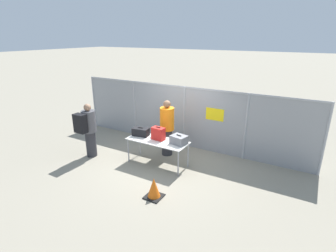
{
  "coord_description": "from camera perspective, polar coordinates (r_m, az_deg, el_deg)",
  "views": [
    {
      "loc": [
        3.84,
        -6.16,
        3.73
      ],
      "look_at": [
        -0.01,
        0.47,
        1.05
      ],
      "focal_mm": 28.0,
      "sensor_mm": 36.0,
      "label": 1
    }
  ],
  "objects": [
    {
      "name": "traveler_hooded",
      "position": [
        8.56,
        -17.03,
        -0.53
      ],
      "size": [
        0.43,
        0.67,
        1.74
      ],
      "rotation": [
        0.0,
        0.0,
        0.03
      ],
      "color": "#2D2D33",
      "rests_on": "ground_plane"
    },
    {
      "name": "suitcase_black",
      "position": [
        8.09,
        -5.95,
        -1.27
      ],
      "size": [
        0.53,
        0.35,
        0.27
      ],
      "color": "black",
      "rests_on": "inspection_table"
    },
    {
      "name": "fence_section",
      "position": [
        9.01,
        3.56,
        2.32
      ],
      "size": [
        8.53,
        0.07,
        2.11
      ],
      "color": "#9EA0A5",
      "rests_on": "ground_plane"
    },
    {
      "name": "utility_trailer",
      "position": [
        10.79,
        12.72,
        0.62
      ],
      "size": [
        3.38,
        1.97,
        0.61
      ],
      "color": "#B2B2B7",
      "rests_on": "ground_plane"
    },
    {
      "name": "suitcase_grey",
      "position": [
        7.47,
        2.37,
        -2.99
      ],
      "size": [
        0.49,
        0.43,
        0.27
      ],
      "color": "slate",
      "rests_on": "inspection_table"
    },
    {
      "name": "security_worker_near",
      "position": [
        8.33,
        -0.21,
        -0.29
      ],
      "size": [
        0.45,
        0.45,
        1.82
      ],
      "rotation": [
        0.0,
        0.0,
        3.39
      ],
      "color": "#2D2D33",
      "rests_on": "ground_plane"
    },
    {
      "name": "suitcase_red",
      "position": [
        7.73,
        -2.14,
        -1.66
      ],
      "size": [
        0.4,
        0.25,
        0.4
      ],
      "color": "red",
      "rests_on": "inspection_table"
    },
    {
      "name": "traffic_cone",
      "position": [
        6.47,
        -3.09,
        -13.44
      ],
      "size": [
        0.41,
        0.41,
        0.52
      ],
      "color": "black",
      "rests_on": "ground_plane"
    },
    {
      "name": "inspection_table",
      "position": [
        7.76,
        -2.3,
        -3.55
      ],
      "size": [
        1.85,
        0.74,
        0.78
      ],
      "color": "silver",
      "rests_on": "ground_plane"
    },
    {
      "name": "ground_plane",
      "position": [
        8.16,
        -1.63,
        -7.92
      ],
      "size": [
        120.0,
        120.0,
        0.0
      ],
      "primitive_type": "plane",
      "color": "gray"
    }
  ]
}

